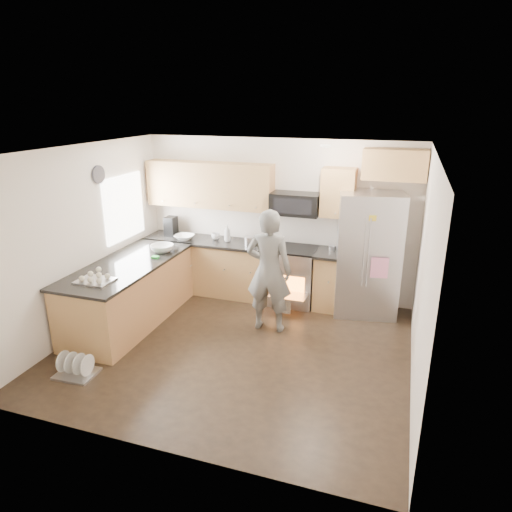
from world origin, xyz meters
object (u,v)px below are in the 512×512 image
(stove_range, at_px, (292,263))
(person, at_px, (269,271))
(dish_rack, at_px, (76,369))
(refrigerator, at_px, (368,254))

(stove_range, bearing_deg, person, -95.04)
(person, distance_m, dish_rack, 2.76)
(stove_range, relative_size, person, 1.01)
(person, xyz_separation_m, dish_rack, (-1.86, -1.88, -0.81))
(dish_rack, bearing_deg, refrigerator, 42.89)
(refrigerator, height_order, dish_rack, refrigerator)
(stove_range, distance_m, dish_rack, 3.54)
(stove_range, height_order, person, stove_range)
(person, relative_size, dish_rack, 3.67)
(refrigerator, distance_m, dish_rack, 4.34)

